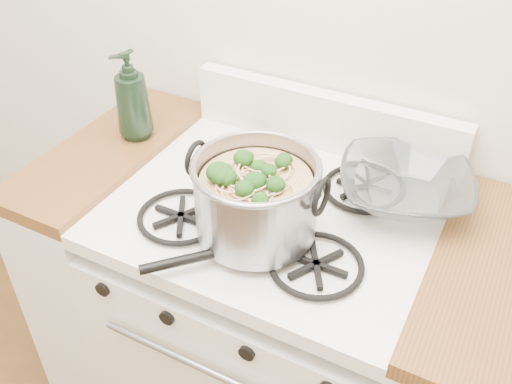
% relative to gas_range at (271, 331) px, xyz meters
% --- Properties ---
extents(gas_range, '(0.76, 0.66, 0.92)m').
position_rel_gas_range_xyz_m(gas_range, '(0.00, 0.00, 0.00)').
color(gas_range, white).
rests_on(gas_range, ground).
extents(counter_left, '(0.25, 0.65, 0.92)m').
position_rel_gas_range_xyz_m(counter_left, '(-0.51, 0.00, 0.02)').
color(counter_left, silver).
rests_on(counter_left, ground).
extents(stock_pot, '(0.30, 0.27, 0.19)m').
position_rel_gas_range_xyz_m(stock_pot, '(0.01, -0.12, 0.58)').
color(stock_pot, gray).
rests_on(stock_pot, gas_range).
extents(spatula, '(0.42, 0.42, 0.02)m').
position_rel_gas_range_xyz_m(spatula, '(0.04, -0.17, 0.50)').
color(spatula, black).
rests_on(spatula, gas_range).
extents(glass_bowl, '(0.16, 0.16, 0.03)m').
position_rel_gas_range_xyz_m(glass_bowl, '(0.27, 0.14, 0.50)').
color(glass_bowl, white).
rests_on(glass_bowl, gas_range).
extents(bottle, '(0.12, 0.12, 0.25)m').
position_rel_gas_range_xyz_m(bottle, '(-0.47, 0.08, 0.61)').
color(bottle, black).
rests_on(bottle, counter_left).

